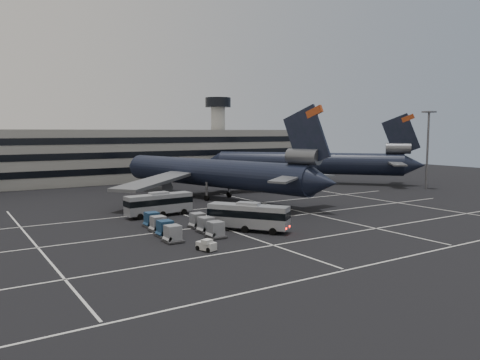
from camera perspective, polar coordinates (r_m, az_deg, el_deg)
name	(u,v)px	position (r m, az deg, el deg)	size (l,w,h in m)	color
ground	(265,226)	(68.03, 3.09, -5.58)	(260.00, 260.00, 0.00)	black
lane_markings	(268,224)	(69.15, 3.38, -5.39)	(90.00, 55.62, 0.01)	silver
terminal	(101,156)	(130.44, -16.62, 2.79)	(125.00, 26.00, 24.00)	gray
hills	(86,186)	(232.59, -18.31, -0.65)	(352.00, 180.00, 44.00)	#38332B
lightpole_right	(428,139)	(119.09, 21.94, 4.68)	(2.40, 2.40, 18.28)	slate
trijet_main	(213,173)	(94.61, -3.34, 0.89)	(45.78, 56.82, 18.08)	black
trijet_far	(312,162)	(124.59, 8.72, 2.15)	(42.80, 46.47, 18.08)	black
bus_near	(248,215)	(64.04, 1.02, -4.32)	(8.69, 10.67, 3.98)	#9A9DA2
bus_far	(159,203)	(76.27, -9.85, -2.77)	(11.23, 3.39, 3.91)	#9A9DA2
tug_a	(207,245)	(54.14, -4.06, -7.94)	(1.99, 2.49, 1.41)	silver
tug_b	(209,220)	(68.63, -3.76, -4.95)	(2.57, 2.21, 1.43)	silver
uld_cluster	(181,226)	(63.31, -7.23, -5.55)	(9.04, 13.70, 2.11)	#2D2D30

